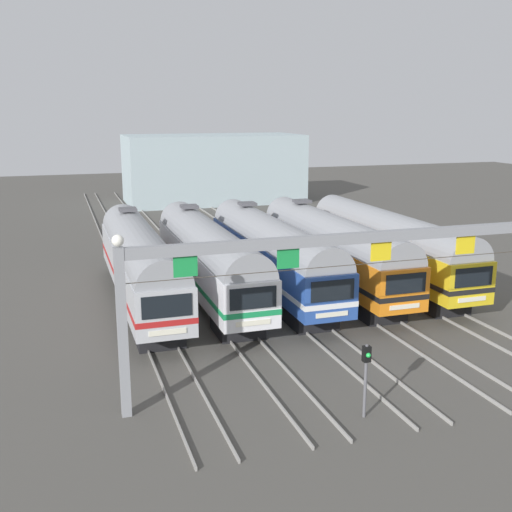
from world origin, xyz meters
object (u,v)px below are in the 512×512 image
(commuter_train_stainless, at_px, (140,261))
(commuter_train_orange, at_px, (331,247))
(commuter_train_white, at_px, (208,256))
(commuter_train_blue, at_px, (271,251))
(catenary_gantry, at_px, (381,260))
(yard_signal_mast, at_px, (366,367))
(commuter_train_yellow, at_px, (387,243))

(commuter_train_stainless, bearing_deg, commuter_train_orange, 0.00)
(commuter_train_white, bearing_deg, commuter_train_orange, 0.00)
(commuter_train_stainless, distance_m, commuter_train_blue, 8.10)
(commuter_train_white, bearing_deg, commuter_train_blue, 0.00)
(catenary_gantry, bearing_deg, commuter_train_orange, 73.29)
(commuter_train_orange, bearing_deg, yard_signal_mast, -110.35)
(commuter_train_yellow, bearing_deg, commuter_train_stainless, 179.98)
(commuter_train_stainless, bearing_deg, commuter_train_yellow, -0.02)
(commuter_train_orange, bearing_deg, commuter_train_yellow, -0.06)
(commuter_train_blue, distance_m, commuter_train_orange, 4.05)
(commuter_train_white, relative_size, commuter_train_yellow, 1.00)
(commuter_train_orange, distance_m, commuter_train_yellow, 4.05)
(commuter_train_white, distance_m, yard_signal_mast, 16.52)
(yard_signal_mast, bearing_deg, commuter_train_stainless, 110.35)
(commuter_train_white, bearing_deg, catenary_gantry, -73.29)
(commuter_train_stainless, relative_size, commuter_train_orange, 1.00)
(catenary_gantry, bearing_deg, yard_signal_mast, -125.07)
(commuter_train_blue, bearing_deg, commuter_train_orange, 0.00)
(commuter_train_stainless, height_order, yard_signal_mast, commuter_train_stainless)
(commuter_train_blue, relative_size, catenary_gantry, 0.84)
(commuter_train_orange, relative_size, catenary_gantry, 0.84)
(catenary_gantry, bearing_deg, commuter_train_blue, 90.00)
(commuter_train_stainless, distance_m, yard_signal_mast, 17.49)
(commuter_train_stainless, relative_size, commuter_train_white, 1.00)
(commuter_train_stainless, height_order, commuter_train_yellow, commuter_train_stainless)
(commuter_train_stainless, bearing_deg, catenary_gantry, -59.02)
(commuter_train_orange, bearing_deg, commuter_train_blue, 180.00)
(commuter_train_blue, height_order, yard_signal_mast, commuter_train_blue)
(commuter_train_white, xyz_separation_m, commuter_train_orange, (8.10, 0.00, 0.00))
(commuter_train_white, xyz_separation_m, yard_signal_mast, (2.03, -16.39, -0.67))
(commuter_train_stainless, xyz_separation_m, commuter_train_yellow, (16.21, -0.00, -0.00))
(commuter_train_yellow, distance_m, catenary_gantry, 15.95)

